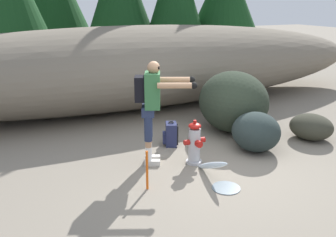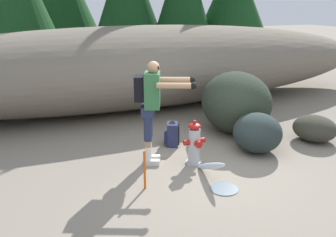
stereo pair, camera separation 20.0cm
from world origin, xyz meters
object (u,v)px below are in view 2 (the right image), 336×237
object	(u,v)px
boulder_mid	(257,133)
boulder_small	(315,128)
boulder_large	(236,102)
spare_backpack	(172,134)
survey_stake	(145,170)
fire_hydrant	(194,144)
utility_worker	(152,100)

from	to	relation	value
boulder_mid	boulder_small	world-z (taller)	boulder_mid
boulder_large	boulder_small	xyz separation A→B (m)	(1.13, -1.08, -0.38)
boulder_large	boulder_mid	xyz separation A→B (m)	(-0.24, -1.10, -0.27)
spare_backpack	survey_stake	distance (m)	1.77
fire_hydrant	spare_backpack	world-z (taller)	fire_hydrant
spare_backpack	boulder_small	size ratio (longest dim) A/B	0.55
boulder_mid	boulder_small	xyz separation A→B (m)	(1.37, 0.02, -0.11)
fire_hydrant	boulder_large	bearing A→B (deg)	36.51
utility_worker	boulder_small	distance (m)	3.41
fire_hydrant	boulder_large	size ratio (longest dim) A/B	0.46
fire_hydrant	utility_worker	xyz separation A→B (m)	(-0.64, 0.29, 0.75)
utility_worker	boulder_mid	distance (m)	2.08
utility_worker	boulder_mid	bearing A→B (deg)	16.47
spare_backpack	boulder_mid	distance (m)	1.58
spare_backpack	boulder_small	world-z (taller)	boulder_small
utility_worker	boulder_large	distance (m)	2.36
boulder_large	survey_stake	distance (m)	3.08
boulder_mid	fire_hydrant	bearing A→B (deg)	-178.63
boulder_small	survey_stake	distance (m)	3.76
boulder_mid	survey_stake	distance (m)	2.41
boulder_small	fire_hydrant	bearing A→B (deg)	-178.91
boulder_large	survey_stake	size ratio (longest dim) A/B	2.74
fire_hydrant	survey_stake	bearing A→B (deg)	-153.88
spare_backpack	boulder_mid	xyz separation A→B (m)	(1.30, -0.87, 0.14)
utility_worker	survey_stake	distance (m)	1.22
boulder_small	boulder_large	bearing A→B (deg)	136.43
boulder_mid	boulder_large	bearing A→B (deg)	77.87
boulder_large	boulder_mid	size ratio (longest dim) A/B	1.79
utility_worker	boulder_small	world-z (taller)	utility_worker
utility_worker	boulder_mid	xyz separation A→B (m)	(1.92, -0.26, -0.75)
utility_worker	boulder_small	bearing A→B (deg)	19.99
spare_backpack	boulder_large	xyz separation A→B (m)	(1.54, 0.22, 0.41)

